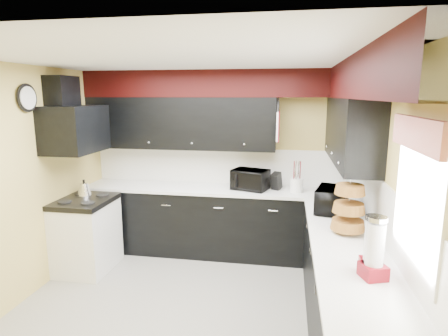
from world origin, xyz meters
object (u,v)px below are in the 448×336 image
toaster_oven (250,180)px  kettle (84,189)px  utensil_crock (297,185)px  microwave (333,200)px  knife_block (276,181)px

toaster_oven → kettle: size_ratio=2.69×
toaster_oven → utensil_crock: toaster_oven is taller
microwave → utensil_crock: bearing=38.7°
microwave → utensil_crock: 0.86m
utensil_crock → knife_block: bearing=162.6°
toaster_oven → microwave: 1.28m
utensil_crock → knife_block: 0.28m
toaster_oven → knife_block: size_ratio=2.03×
microwave → knife_block: size_ratio=2.10×
toaster_oven → microwave: size_ratio=0.97×
microwave → knife_block: bearing=49.7°
utensil_crock → knife_block: knife_block is taller
microwave → utensil_crock: (-0.37, 0.78, -0.04)m
utensil_crock → kettle: 2.73m
microwave → knife_block: (-0.63, 0.86, -0.02)m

